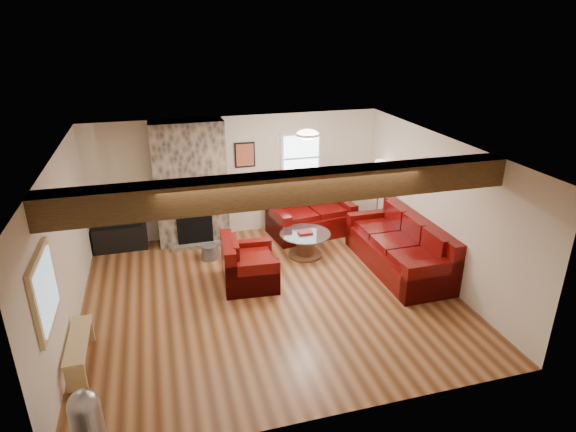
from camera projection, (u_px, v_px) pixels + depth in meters
name	position (u px, v px, depth m)	size (l,w,h in m)	color
room	(269.00, 227.00, 7.55)	(8.00, 8.00, 8.00)	#5C3318
oak_beam	(292.00, 188.00, 6.03)	(6.00, 0.36, 0.38)	#311B0E
chimney_breast	(191.00, 185.00, 9.53)	(1.40, 0.67, 2.50)	#342F28
back_window	(301.00, 158.00, 10.19)	(0.90, 0.08, 1.10)	silver
hatch_window	(45.00, 291.00, 5.39)	(0.08, 1.00, 0.90)	tan
ceiling_dome	(308.00, 136.00, 8.12)	(0.40, 0.40, 0.18)	white
artwork_back	(245.00, 155.00, 9.83)	(0.42, 0.06, 0.52)	black
artwork_right	(430.00, 176.00, 8.37)	(0.06, 0.55, 0.42)	black
sofa_three	(399.00, 245.00, 8.74)	(2.44, 1.02, 0.94)	#460506
loveseat	(311.00, 213.00, 10.20)	(1.72, 0.99, 0.91)	#460506
armchair_red	(249.00, 261.00, 8.26)	(1.03, 0.90, 0.83)	#460506
coffee_table	(305.00, 244.00, 9.29)	(0.98, 0.98, 0.51)	#442716
tv_cabinet	(121.00, 237.00, 9.56)	(1.02, 0.41, 0.51)	black
television	(117.00, 214.00, 9.38)	(0.82, 0.11, 0.47)	black
floor_lamp	(380.00, 171.00, 9.89)	(0.41, 0.41, 1.60)	tan
pine_bench	(80.00, 352.00, 6.34)	(0.26, 1.10, 0.41)	tan
pedal_bin	(87.00, 424.00, 4.95)	(0.33, 0.33, 0.82)	#9F9EA3
coal_bucket	(209.00, 252.00, 9.20)	(0.32, 0.32, 0.30)	slate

